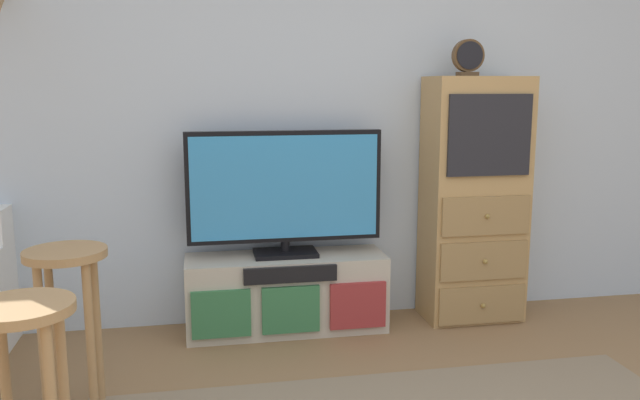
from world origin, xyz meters
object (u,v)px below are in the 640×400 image
(side_cabinet, at_px, (474,200))
(desk_clock, at_px, (468,58))
(media_console, at_px, (286,293))
(television, at_px, (285,190))
(bar_stool_near, at_px, (25,358))
(bar_stool_far, at_px, (68,293))

(side_cabinet, relative_size, desk_clock, 7.02)
(media_console, relative_size, side_cabinet, 0.78)
(television, bearing_deg, media_console, -90.00)
(desk_clock, xyz_separation_m, bar_stool_near, (-2.11, -1.43, -1.03))
(side_cabinet, bearing_deg, television, 179.31)
(media_console, relative_size, bar_stool_far, 1.56)
(side_cabinet, distance_m, bar_stool_far, 2.33)
(television, relative_size, bar_stool_far, 1.51)
(desk_clock, relative_size, bar_stool_far, 0.28)
(television, bearing_deg, side_cabinet, -0.69)
(side_cabinet, distance_m, bar_stool_near, 2.64)
(media_console, xyz_separation_m, bar_stool_far, (-1.03, -0.80, 0.32))
(television, bearing_deg, bar_stool_near, -125.76)
(media_console, bearing_deg, television, 90.00)
(media_console, distance_m, television, 0.60)
(side_cabinet, bearing_deg, bar_stool_near, -146.54)
(side_cabinet, relative_size, bar_stool_near, 2.03)
(media_console, height_order, television, television)
(television, relative_size, bar_stool_near, 1.54)
(media_console, distance_m, bar_stool_near, 1.81)
(desk_clock, bearing_deg, bar_stool_near, -145.83)
(television, height_order, side_cabinet, side_cabinet)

